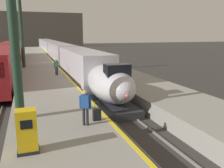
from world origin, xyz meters
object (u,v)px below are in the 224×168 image
(highspeed_train_main, at_px, (56,50))
(station_column_mid, at_px, (11,2))
(passenger_near_edge, at_px, (85,105))
(ticket_machine_yellow, at_px, (27,133))
(station_column_far, at_px, (21,20))
(passenger_mid_platform, at_px, (56,66))
(regional_train_adjacent, at_px, (7,57))
(rolling_suitcase, at_px, (97,114))

(highspeed_train_main, bearing_deg, station_column_mid, -99.11)
(passenger_near_edge, relative_size, ticket_machine_yellow, 1.06)
(passenger_near_edge, distance_m, ticket_machine_yellow, 3.15)
(station_column_far, distance_m, passenger_mid_platform, 9.53)
(station_column_mid, relative_size, passenger_mid_platform, 5.54)
(regional_train_adjacent, bearing_deg, passenger_mid_platform, -64.34)
(station_column_far, height_order, rolling_suitcase, station_column_far)
(station_column_mid, xyz_separation_m, passenger_mid_platform, (3.24, 12.52, -4.63))
(station_column_mid, distance_m, rolling_suitcase, 6.59)
(highspeed_train_main, distance_m, rolling_suitcase, 38.45)
(station_column_mid, height_order, passenger_near_edge, station_column_mid)
(regional_train_adjacent, xyz_separation_m, rolling_suitcase, (5.76, -25.43, -0.77))
(highspeed_train_main, distance_m, station_column_far, 18.46)
(station_column_far, bearing_deg, rolling_suitcase, -80.64)
(highspeed_train_main, bearing_deg, passenger_near_edge, -94.43)
(rolling_suitcase, distance_m, ticket_machine_yellow, 3.96)
(highspeed_train_main, distance_m, passenger_mid_platform, 24.43)
(highspeed_train_main, distance_m, regional_train_adjacent, 15.28)
(highspeed_train_main, xyz_separation_m, regional_train_adjacent, (-8.10, -12.95, 0.15))
(regional_train_adjacent, height_order, passenger_near_edge, regional_train_adjacent)
(passenger_near_edge, distance_m, passenger_mid_platform, 14.53)
(rolling_suitcase, xyz_separation_m, ticket_machine_yellow, (-3.21, -2.28, 0.44))
(highspeed_train_main, xyz_separation_m, passenger_mid_platform, (-2.66, -24.29, 0.07))
(station_column_far, bearing_deg, highspeed_train_main, 70.62)
(passenger_near_edge, bearing_deg, rolling_suitcase, 33.09)
(highspeed_train_main, relative_size, ticket_machine_yellow, 46.90)
(highspeed_train_main, relative_size, passenger_near_edge, 44.41)
(regional_train_adjacent, relative_size, station_column_far, 3.72)
(regional_train_adjacent, xyz_separation_m, station_column_far, (2.20, -3.82, 4.80))
(regional_train_adjacent, bearing_deg, station_column_far, -60.09)
(passenger_mid_platform, bearing_deg, passenger_near_edge, -91.37)
(station_column_mid, relative_size, station_column_far, 0.95)
(passenger_near_edge, height_order, ticket_machine_yellow, passenger_near_edge)
(station_column_far, bearing_deg, ticket_machine_yellow, -89.16)
(regional_train_adjacent, relative_size, rolling_suitcase, 37.27)
(regional_train_adjacent, xyz_separation_m, station_column_mid, (2.20, -23.85, 4.54))
(station_column_mid, distance_m, ticket_machine_yellow, 6.23)
(station_column_mid, xyz_separation_m, station_column_far, (0.00, 20.03, 0.25))
(station_column_mid, relative_size, passenger_near_edge, 5.54)
(highspeed_train_main, distance_m, station_column_mid, 37.57)
(station_column_far, relative_size, passenger_mid_platform, 5.83)
(passenger_mid_platform, bearing_deg, highspeed_train_main, 83.76)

